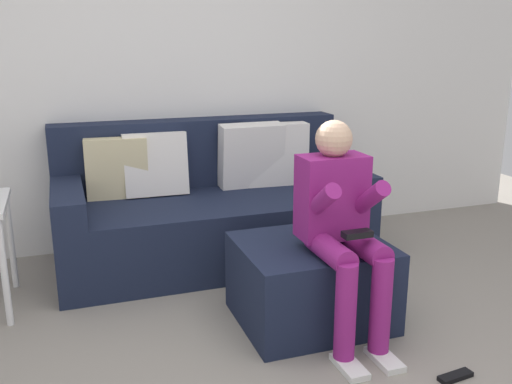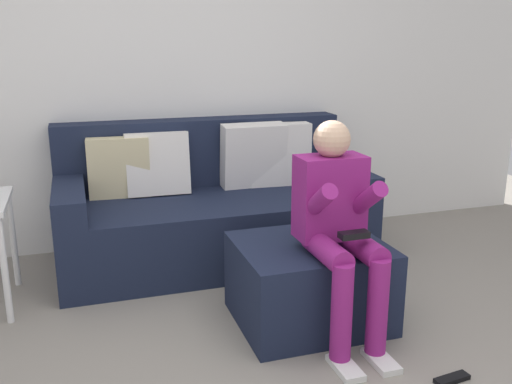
{
  "view_description": "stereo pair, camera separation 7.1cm",
  "coord_description": "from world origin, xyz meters",
  "px_view_note": "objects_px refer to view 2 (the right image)",
  "views": [
    {
      "loc": [
        -0.8,
        -1.68,
        1.47
      ],
      "look_at": [
        0.25,
        1.35,
        0.6
      ],
      "focal_mm": 39.71,
      "sensor_mm": 36.0,
      "label": 1
    },
    {
      "loc": [
        -0.73,
        -1.7,
        1.47
      ],
      "look_at": [
        0.25,
        1.35,
        0.6
      ],
      "focal_mm": 39.71,
      "sensor_mm": 36.0,
      "label": 2
    }
  ],
  "objects_px": {
    "couch_sectional": "(212,207)",
    "person_seated": "(339,221)",
    "ottoman": "(309,282)",
    "remote_near_ottoman": "(452,379)"
  },
  "relations": [
    {
      "from": "couch_sectional",
      "to": "person_seated",
      "type": "height_order",
      "value": "person_seated"
    },
    {
      "from": "couch_sectional",
      "to": "ottoman",
      "type": "bearing_deg",
      "value": -76.43
    },
    {
      "from": "ottoman",
      "to": "person_seated",
      "type": "distance_m",
      "value": 0.44
    },
    {
      "from": "ottoman",
      "to": "remote_near_ottoman",
      "type": "height_order",
      "value": "ottoman"
    },
    {
      "from": "couch_sectional",
      "to": "remote_near_ottoman",
      "type": "bearing_deg",
      "value": -70.33
    },
    {
      "from": "couch_sectional",
      "to": "remote_near_ottoman",
      "type": "distance_m",
      "value": 1.95
    },
    {
      "from": "ottoman",
      "to": "remote_near_ottoman",
      "type": "xyz_separation_m",
      "value": [
        0.38,
        -0.72,
        -0.21
      ]
    },
    {
      "from": "ottoman",
      "to": "remote_near_ottoman",
      "type": "distance_m",
      "value": 0.84
    },
    {
      "from": "person_seated",
      "to": "remote_near_ottoman",
      "type": "height_order",
      "value": "person_seated"
    },
    {
      "from": "couch_sectional",
      "to": "ottoman",
      "type": "height_order",
      "value": "couch_sectional"
    }
  ]
}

